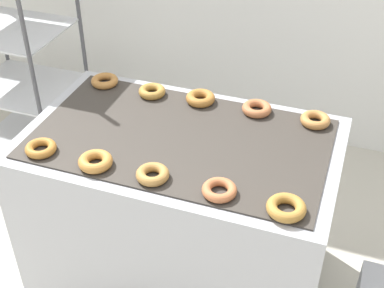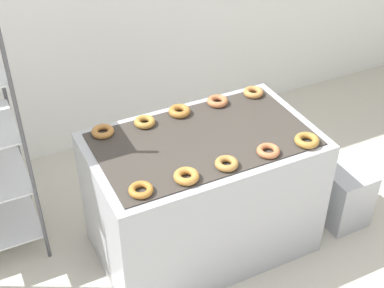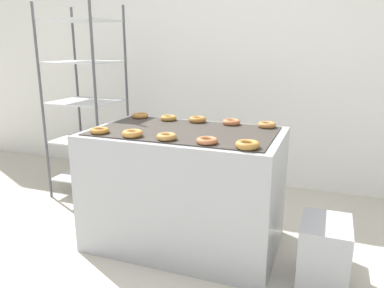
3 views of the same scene
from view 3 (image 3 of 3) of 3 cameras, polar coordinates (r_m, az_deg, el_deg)
wall_back at (r=3.96m, az=6.91°, el=14.05°), size 8.00×0.05×2.80m
fryer_machine at (r=2.76m, az=-1.10°, el=-6.74°), size 1.36×0.82×0.87m
baking_rack_cart at (r=3.75m, az=-15.81°, el=6.20°), size 0.61×0.55×1.81m
glaze_bin at (r=2.51m, az=19.43°, el=-15.56°), size 0.29×0.38×0.43m
donut_near_leftmost at (r=2.62m, az=-13.86°, el=1.99°), size 0.13×0.13×0.04m
donut_near_left at (r=2.48m, az=-9.06°, el=1.60°), size 0.14×0.14×0.04m
donut_near_center at (r=2.37m, az=-3.87°, el=1.12°), size 0.13×0.13×0.04m
donut_near_right at (r=2.27m, az=2.30°, el=0.52°), size 0.13×0.13×0.04m
donut_near_rightmost at (r=2.20m, az=8.47°, el=-0.09°), size 0.14×0.14×0.04m
donut_far_leftmost at (r=3.11m, az=-7.89°, el=4.31°), size 0.13×0.13×0.04m
donut_far_left at (r=2.98m, az=-3.61°, el=3.98°), size 0.13×0.13×0.04m
donut_far_center at (r=2.91m, az=0.85°, el=3.76°), size 0.14×0.14×0.04m
donut_far_right at (r=2.83m, az=6.03°, el=3.34°), size 0.14×0.14×0.04m
donut_far_rightmost at (r=2.77m, az=11.33°, el=2.89°), size 0.13×0.13×0.04m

